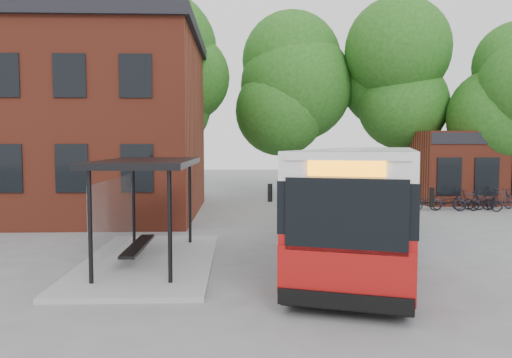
{
  "coord_description": "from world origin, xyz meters",
  "views": [
    {
      "loc": [
        -2.03,
        -14.67,
        3.29
      ],
      "look_at": [
        -1.38,
        3.79,
        2.0
      ],
      "focal_mm": 35.0,
      "sensor_mm": 36.0,
      "label": 1
    }
  ],
  "objects_px": {
    "bicycle_2": "(448,202)",
    "bicycle_7": "(500,199)",
    "city_bus": "(367,201)",
    "bicycle_0": "(428,202)",
    "bicycle_3": "(469,200)",
    "bicycle_5": "(478,201)",
    "bus_shelter": "(149,211)",
    "bicycle_4": "(485,203)"
  },
  "relations": [
    {
      "from": "bicycle_0",
      "to": "bicycle_3",
      "type": "height_order",
      "value": "bicycle_3"
    },
    {
      "from": "bus_shelter",
      "to": "bicycle_2",
      "type": "height_order",
      "value": "bus_shelter"
    },
    {
      "from": "bus_shelter",
      "to": "bicycle_7",
      "type": "relative_size",
      "value": 3.85
    },
    {
      "from": "city_bus",
      "to": "bicycle_2",
      "type": "distance_m",
      "value": 11.34
    },
    {
      "from": "city_bus",
      "to": "bicycle_0",
      "type": "relative_size",
      "value": 7.79
    },
    {
      "from": "bicycle_0",
      "to": "bicycle_3",
      "type": "xyz_separation_m",
      "value": [
        2.06,
        -0.05,
        0.09
      ]
    },
    {
      "from": "city_bus",
      "to": "bicycle_7",
      "type": "distance_m",
      "value": 13.54
    },
    {
      "from": "bicycle_2",
      "to": "bicycle_5",
      "type": "height_order",
      "value": "bicycle_2"
    },
    {
      "from": "bus_shelter",
      "to": "bicycle_4",
      "type": "bearing_deg",
      "value": 35.02
    },
    {
      "from": "bicycle_4",
      "to": "bicycle_5",
      "type": "relative_size",
      "value": 1.08
    },
    {
      "from": "bicycle_4",
      "to": "bicycle_0",
      "type": "bearing_deg",
      "value": 96.99
    },
    {
      "from": "city_bus",
      "to": "bicycle_0",
      "type": "height_order",
      "value": "city_bus"
    },
    {
      "from": "bus_shelter",
      "to": "bicycle_4",
      "type": "height_order",
      "value": "bus_shelter"
    },
    {
      "from": "bicycle_7",
      "to": "city_bus",
      "type": "bearing_deg",
      "value": 121.53
    },
    {
      "from": "bus_shelter",
      "to": "bicycle_2",
      "type": "xyz_separation_m",
      "value": [
        12.78,
        10.39,
        -0.99
      ]
    },
    {
      "from": "bicycle_2",
      "to": "bicycle_5",
      "type": "distance_m",
      "value": 1.75
    },
    {
      "from": "bicycle_2",
      "to": "bicycle_7",
      "type": "distance_m",
      "value": 2.93
    },
    {
      "from": "bicycle_4",
      "to": "bicycle_7",
      "type": "relative_size",
      "value": 0.87
    },
    {
      "from": "bicycle_0",
      "to": "bus_shelter",
      "type": "bearing_deg",
      "value": 124.46
    },
    {
      "from": "bicycle_5",
      "to": "bicycle_3",
      "type": "bearing_deg",
      "value": 114.17
    },
    {
      "from": "city_bus",
      "to": "bicycle_0",
      "type": "bearing_deg",
      "value": 78.3
    },
    {
      "from": "bicycle_0",
      "to": "bicycle_7",
      "type": "bearing_deg",
      "value": -95.37
    },
    {
      "from": "bicycle_2",
      "to": "bicycle_7",
      "type": "height_order",
      "value": "bicycle_7"
    },
    {
      "from": "city_bus",
      "to": "bicycle_5",
      "type": "distance_m",
      "value": 12.66
    },
    {
      "from": "bicycle_2",
      "to": "city_bus",
      "type": "bearing_deg",
      "value": 158.59
    },
    {
      "from": "bus_shelter",
      "to": "city_bus",
      "type": "relative_size",
      "value": 0.56
    },
    {
      "from": "bus_shelter",
      "to": "city_bus",
      "type": "height_order",
      "value": "city_bus"
    },
    {
      "from": "bicycle_3",
      "to": "bicycle_7",
      "type": "xyz_separation_m",
      "value": [
        1.7,
        0.19,
        0.04
      ]
    },
    {
      "from": "bicycle_3",
      "to": "city_bus",
      "type": "bearing_deg",
      "value": 142.37
    },
    {
      "from": "bicycle_2",
      "to": "bicycle_4",
      "type": "height_order",
      "value": "bicycle_2"
    },
    {
      "from": "bicycle_3",
      "to": "bicycle_5",
      "type": "relative_size",
      "value": 1.15
    },
    {
      "from": "city_bus",
      "to": "bicycle_3",
      "type": "xyz_separation_m",
      "value": [
        7.62,
        9.57,
        -1.07
      ]
    },
    {
      "from": "bus_shelter",
      "to": "bicycle_0",
      "type": "distance_m",
      "value": 16.07
    },
    {
      "from": "bicycle_3",
      "to": "bicycle_4",
      "type": "relative_size",
      "value": 1.07
    },
    {
      "from": "city_bus",
      "to": "bicycle_3",
      "type": "bearing_deg",
      "value": 69.81
    },
    {
      "from": "bicycle_0",
      "to": "bicycle_7",
      "type": "xyz_separation_m",
      "value": [
        3.76,
        0.14,
        0.13
      ]
    },
    {
      "from": "city_bus",
      "to": "bicycle_2",
      "type": "xyz_separation_m",
      "value": [
        6.43,
        9.27,
        -1.12
      ]
    },
    {
      "from": "bicycle_4",
      "to": "bicycle_5",
      "type": "height_order",
      "value": "bicycle_5"
    },
    {
      "from": "bicycle_2",
      "to": "bicycle_3",
      "type": "distance_m",
      "value": 1.23
    },
    {
      "from": "city_bus",
      "to": "bicycle_0",
      "type": "xyz_separation_m",
      "value": [
        5.56,
        9.62,
        -1.16
      ]
    },
    {
      "from": "bicycle_3",
      "to": "bicycle_7",
      "type": "bearing_deg",
      "value": -82.68
    },
    {
      "from": "bus_shelter",
      "to": "bicycle_5",
      "type": "xyz_separation_m",
      "value": [
        14.49,
        10.74,
        -1.01
      ]
    }
  ]
}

